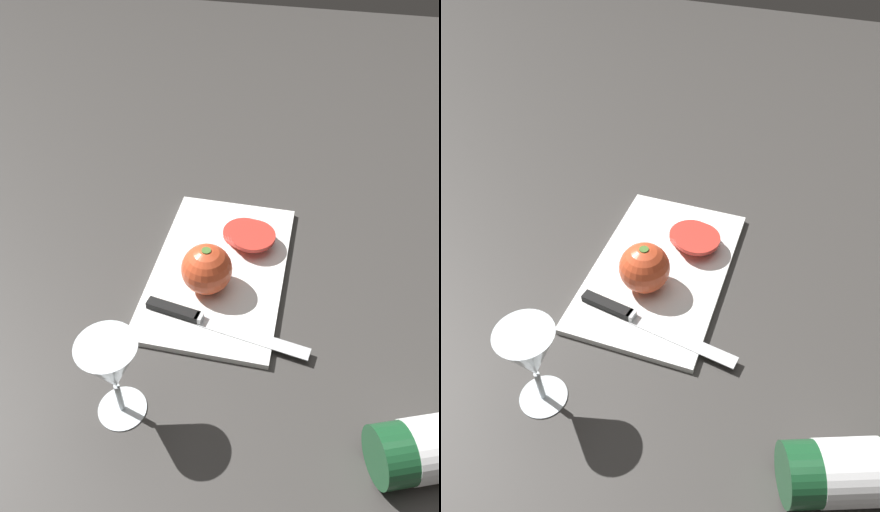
# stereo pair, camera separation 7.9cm
# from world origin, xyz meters

# --- Properties ---
(ground_plane) EXTENTS (3.00, 3.00, 0.00)m
(ground_plane) POSITION_xyz_m (0.00, 0.00, 0.00)
(ground_plane) COLOR #383533
(cutting_board) EXTENTS (0.39, 0.24, 0.01)m
(cutting_board) POSITION_xyz_m (0.01, -0.02, 0.01)
(cutting_board) COLOR white
(cutting_board) RESTS_ON ground_plane
(wine_glass) EXTENTS (0.08, 0.08, 0.16)m
(wine_glass) POSITION_xyz_m (-0.30, 0.06, 0.11)
(wine_glass) COLOR silver
(wine_glass) RESTS_ON ground_plane
(whole_tomato) EXTENTS (0.09, 0.09, 0.09)m
(whole_tomato) POSITION_xyz_m (-0.05, -0.01, 0.06)
(whole_tomato) COLOR #DB4C28
(whole_tomato) RESTS_ON cutting_board
(knife) EXTENTS (0.07, 0.29, 0.01)m
(knife) POSITION_xyz_m (-0.12, -0.01, 0.02)
(knife) COLOR silver
(knife) RESTS_ON cutting_board
(tomato_slice_stack_near) EXTENTS (0.12, 0.11, 0.03)m
(tomato_slice_stack_near) POSITION_xyz_m (0.09, -0.06, 0.03)
(tomato_slice_stack_near) COLOR red
(tomato_slice_stack_near) RESTS_ON cutting_board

